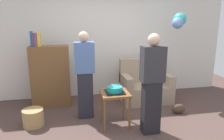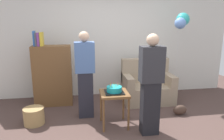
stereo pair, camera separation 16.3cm
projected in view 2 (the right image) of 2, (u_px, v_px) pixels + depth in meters
The scene contains 11 objects.
ground_plane at pixel (127, 134), 3.47m from camera, with size 8.00×8.00×0.00m, color #4C3833.
wall_back at pixel (109, 40), 5.13m from camera, with size 6.00×0.10×2.70m, color silver.
couch at pixel (147, 87), 4.83m from camera, with size 1.10×0.70×0.96m.
bookshelf at pixel (53, 75), 4.58m from camera, with size 0.80×0.36×1.61m.
side_table at pixel (114, 98), 3.66m from camera, with size 0.48×0.48×0.61m.
birthday_cake at pixel (114, 90), 3.63m from camera, with size 0.32×0.32×0.17m.
person_blowing_candles at pixel (85, 75), 3.94m from camera, with size 0.36×0.22×1.63m.
person_holding_cake at pixel (151, 85), 3.33m from camera, with size 0.36×0.22×1.63m.
wicker_basket at pixel (34, 116), 3.79m from camera, with size 0.36×0.36×0.30m, color #A88451.
handbag at pixel (180, 110), 4.17m from camera, with size 0.28×0.14×0.20m, color #473328.
balloon_bunch at pixel (182, 20), 4.54m from camera, with size 0.35×0.34×1.98m.
Camera 2 is at (-0.73, -3.06, 1.83)m, focal length 34.00 mm.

